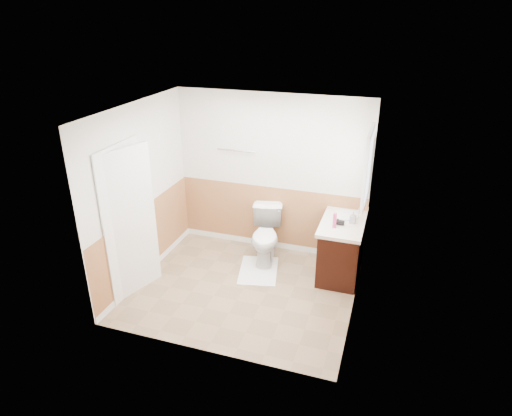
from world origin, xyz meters
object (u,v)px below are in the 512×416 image
(vanity_cabinet, at_px, (342,248))
(lotion_bottle, at_px, (335,220))
(bath_mat, at_px, (258,271))
(soap_dispenser, at_px, (353,217))
(toilet, at_px, (266,236))

(vanity_cabinet, height_order, lotion_bottle, lotion_bottle)
(bath_mat, distance_m, soap_dispenser, 1.61)
(bath_mat, relative_size, soap_dispenser, 4.69)
(toilet, xyz_separation_m, soap_dispenser, (1.28, -0.04, 0.52))
(soap_dispenser, bearing_deg, lotion_bottle, -134.17)
(bath_mat, relative_size, lotion_bottle, 3.64)
(toilet, relative_size, soap_dispenser, 4.83)
(bath_mat, height_order, soap_dispenser, soap_dispenser)
(bath_mat, bearing_deg, vanity_cabinet, 18.31)
(bath_mat, xyz_separation_m, soap_dispenser, (1.28, 0.32, 0.93))
(lotion_bottle, xyz_separation_m, soap_dispenser, (0.22, 0.23, -0.02))
(toilet, xyz_separation_m, bath_mat, (0.00, -0.37, -0.40))
(toilet, height_order, lotion_bottle, lotion_bottle)
(toilet, distance_m, soap_dispenser, 1.38)
(toilet, relative_size, vanity_cabinet, 0.75)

